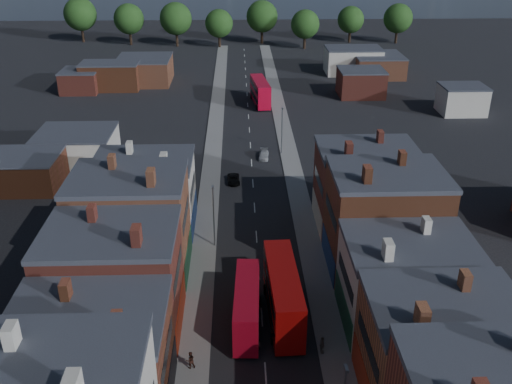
{
  "coord_description": "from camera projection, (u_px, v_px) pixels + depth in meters",
  "views": [
    {
      "loc": [
        -2.11,
        -30.2,
        36.45
      ],
      "look_at": [
        0.0,
        33.89,
        5.39
      ],
      "focal_mm": 40.0,
      "sensor_mm": 36.0,
      "label": 1
    }
  ],
  "objects": [
    {
      "name": "bus_1",
      "position": [
        283.0,
        293.0,
        56.33
      ],
      "size": [
        3.52,
        12.47,
        5.34
      ],
      "rotation": [
        0.0,
        0.0,
        0.04
      ],
      "color": "#9E0A09",
      "rests_on": "ground"
    },
    {
      "name": "lamp_post_3",
      "position": [
        282.0,
        127.0,
        95.19
      ],
      "size": [
        0.25,
        0.7,
        8.12
      ],
      "color": "slate",
      "rests_on": "ground"
    },
    {
      "name": "pavement_west",
      "position": [
        211.0,
        178.0,
        87.87
      ],
      "size": [
        3.0,
        200.0,
        0.12
      ],
      "primitive_type": "cube",
      "color": "gray",
      "rests_on": "ground"
    },
    {
      "name": "ped_3",
      "position": [
        322.0,
        345.0,
        52.27
      ],
      "size": [
        0.5,
        1.07,
        1.8
      ],
      "primitive_type": "imported",
      "rotation": [
        0.0,
        0.0,
        1.55
      ],
      "color": "#5B554E",
      "rests_on": "pavement_east"
    },
    {
      "name": "bus_2",
      "position": [
        260.0,
        91.0,
        121.64
      ],
      "size": [
        4.08,
        12.18,
        5.16
      ],
      "rotation": [
        0.0,
        0.0,
        0.12
      ],
      "color": "#BC0822",
      "rests_on": "ground"
    },
    {
      "name": "pavement_east",
      "position": [
        294.0,
        177.0,
        88.26
      ],
      "size": [
        3.0,
        200.0,
        0.12
      ],
      "primitive_type": "cube",
      "color": "gray",
      "rests_on": "ground"
    },
    {
      "name": "car_2",
      "position": [
        234.0,
        179.0,
        86.38
      ],
      "size": [
        1.98,
        3.98,
        1.09
      ],
      "primitive_type": "imported",
      "rotation": [
        0.0,
        0.0,
        0.05
      ],
      "color": "black",
      "rests_on": "ground"
    },
    {
      "name": "car_3",
      "position": [
        264.0,
        155.0,
        95.14
      ],
      "size": [
        1.9,
        4.0,
        1.13
      ],
      "primitive_type": "imported",
      "rotation": [
        0.0,
        0.0,
        -0.08
      ],
      "color": "silver",
      "rests_on": "ground"
    },
    {
      "name": "bus_0",
      "position": [
        247.0,
        305.0,
        55.38
      ],
      "size": [
        2.96,
        10.36,
        4.43
      ],
      "rotation": [
        0.0,
        0.0,
        -0.05
      ],
      "color": "#B70A1E",
      "rests_on": "ground"
    },
    {
      "name": "lamp_post_2",
      "position": [
        214.0,
        212.0,
        67.9
      ],
      "size": [
        0.25,
        0.7,
        8.12
      ],
      "color": "slate",
      "rests_on": "ground"
    },
    {
      "name": "terrace_east",
      "position": [
        467.0,
        383.0,
        40.75
      ],
      "size": [
        12.0,
        80.0,
        12.77
      ],
      "primitive_type": "cube",
      "color": "brown",
      "rests_on": "ground"
    },
    {
      "name": "ped_1",
      "position": [
        190.0,
        360.0,
        50.55
      ],
      "size": [
        0.92,
        0.67,
        1.7
      ],
      "primitive_type": "imported",
      "rotation": [
        0.0,
        0.0,
        3.42
      ],
      "color": "#41221A",
      "rests_on": "pavement_west"
    }
  ]
}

